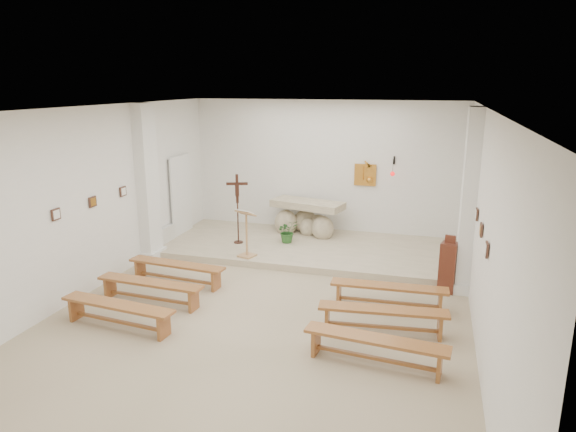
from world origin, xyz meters
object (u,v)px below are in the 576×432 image
(altar, at_px, (307,220))
(bench_right_third, at_px, (375,345))
(lectern, at_px, (246,233))
(donation_pedestal, at_px, (448,267))
(bench_left_second, at_px, (150,287))
(bench_left_third, at_px, (118,310))
(bench_right_front, at_px, (389,291))
(bench_right_second, at_px, (383,315))
(bench_left_front, at_px, (177,268))
(crucifix_stand, at_px, (237,204))

(altar, bearing_deg, bench_right_third, -53.17)
(lectern, distance_m, donation_pedestal, 4.30)
(bench_left_second, xyz_separation_m, bench_right_third, (4.17, -1.00, 0.00))
(altar, distance_m, bench_left_third, 5.92)
(bench_right_front, bearing_deg, bench_right_second, -92.33)
(lectern, relative_size, bench_right_second, 0.53)
(bench_right_front, distance_m, bench_right_second, 1.00)
(altar, distance_m, bench_right_second, 5.24)
(bench_left_front, relative_size, bench_right_front, 1.00)
(bench_left_front, height_order, bench_right_third, same)
(altar, bearing_deg, lectern, -98.05)
(bench_left_front, bearing_deg, crucifix_stand, 86.83)
(altar, bearing_deg, donation_pedestal, -23.26)
(lectern, bearing_deg, bench_right_second, -20.65)
(bench_left_front, bearing_deg, bench_right_second, -8.18)
(lectern, distance_m, bench_left_second, 2.71)
(crucifix_stand, bearing_deg, bench_left_second, -114.13)
(altar, bearing_deg, bench_left_second, -97.02)
(donation_pedestal, height_order, bench_left_third, donation_pedestal)
(altar, xyz_separation_m, crucifix_stand, (-1.39, -1.22, 0.61))
(altar, relative_size, bench_right_second, 0.94)
(lectern, bearing_deg, bench_left_second, -92.69)
(altar, height_order, crucifix_stand, crucifix_stand)
(bench_left_front, relative_size, bench_left_third, 1.00)
(crucifix_stand, bearing_deg, bench_right_second, -60.11)
(crucifix_stand, xyz_separation_m, bench_right_second, (3.81, -3.43, -0.80))
(bench_left_front, bearing_deg, donation_pedestal, 16.96)
(lectern, xyz_separation_m, bench_right_front, (3.26, -1.53, -0.37))
(bench_right_front, height_order, bench_left_second, same)
(lectern, height_order, donation_pedestal, lectern)
(bench_left_second, relative_size, bench_right_third, 1.00)
(altar, relative_size, bench_right_third, 0.94)
(donation_pedestal, relative_size, bench_right_front, 0.55)
(altar, distance_m, lectern, 2.29)
(donation_pedestal, bearing_deg, bench_left_third, -136.48)
(bench_left_front, distance_m, bench_left_second, 1.00)
(lectern, xyz_separation_m, bench_right_third, (3.26, -3.53, -0.37))
(bench_right_front, bearing_deg, altar, 121.20)
(bench_left_front, height_order, bench_right_front, same)
(bench_right_front, distance_m, bench_left_third, 4.63)
(lectern, xyz_separation_m, crucifix_stand, (-0.55, 0.90, 0.43))
(altar, xyz_separation_m, bench_right_second, (2.42, -4.65, -0.19))
(crucifix_stand, distance_m, bench_right_second, 5.19)
(crucifix_stand, relative_size, bench_left_third, 0.81)
(bench_right_third, bearing_deg, donation_pedestal, 77.89)
(lectern, xyz_separation_m, bench_left_front, (-0.91, -1.53, -0.37))
(bench_right_front, bearing_deg, lectern, 152.59)
(donation_pedestal, relative_size, bench_left_third, 0.55)
(lectern, height_order, bench_left_front, lectern)
(donation_pedestal, relative_size, bench_right_third, 0.55)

